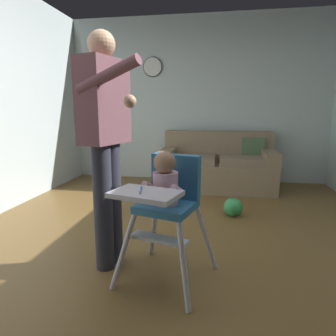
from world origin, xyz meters
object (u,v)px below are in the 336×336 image
object	(u,v)px
wall_clock	(153,67)
high_chair	(167,193)
toy_ball	(233,207)
couch	(217,166)
adult_standing	(106,139)

from	to	relation	value
wall_clock	high_chair	bearing A→B (deg)	-76.13
toy_ball	wall_clock	size ratio (longest dim) A/B	0.66
couch	toy_ball	distance (m)	1.31
couch	wall_clock	xyz separation A→B (m)	(-1.12, 0.48, 1.56)
toy_ball	wall_clock	xyz separation A→B (m)	(-1.30, 1.76, 1.78)
adult_standing	toy_ball	xyz separation A→B (m)	(1.00, 1.25, -0.88)
adult_standing	toy_ball	size ratio (longest dim) A/B	8.10
adult_standing	wall_clock	distance (m)	3.16
adult_standing	toy_ball	distance (m)	1.83
high_chair	toy_ball	distance (m)	1.57
toy_ball	high_chair	bearing A→B (deg)	-110.93
high_chair	wall_clock	xyz separation A→B (m)	(-0.78, 3.14, 1.26)
adult_standing	wall_clock	world-z (taller)	wall_clock
couch	high_chair	world-z (taller)	high_chair
couch	adult_standing	distance (m)	2.74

